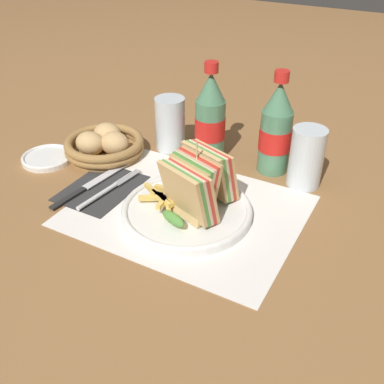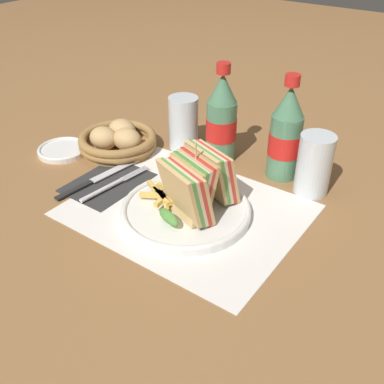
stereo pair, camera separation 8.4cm
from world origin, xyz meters
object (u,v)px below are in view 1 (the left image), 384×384
fork (104,192)px  plate_main (187,210)px  side_saucer (48,158)px  glass_far (170,124)px  coke_bottle_near (210,119)px  coke_bottle_far (276,130)px  knife (92,184)px  club_sandwich (197,184)px  bread_basket (104,145)px  glass_near (306,161)px

fork → plate_main: bearing=13.5°
side_saucer → glass_far: bearing=40.9°
coke_bottle_near → coke_bottle_far: 0.15m
knife → club_sandwich: bearing=11.1°
coke_bottle_far → fork: bearing=-134.9°
coke_bottle_near → bread_basket: (-0.22, -0.11, -0.07)m
club_sandwich → fork: size_ratio=1.04×
bread_basket → club_sandwich: bearing=-19.3°
club_sandwich → side_saucer: size_ratio=1.60×
coke_bottle_near → bread_basket: 0.25m
glass_near → glass_far: size_ratio=1.00×
club_sandwich → glass_far: bearing=131.2°
knife → coke_bottle_far: (0.30, 0.24, 0.09)m
knife → bread_basket: bread_basket is taller
fork → bread_basket: bread_basket is taller
coke_bottle_near → glass_near: 0.23m
coke_bottle_near → side_saucer: coke_bottle_near is taller
fork → glass_far: glass_far is taller
coke_bottle_far → plate_main: bearing=-108.9°
plate_main → fork: plate_main is taller
club_sandwich → plate_main: bearing=-141.5°
club_sandwich → coke_bottle_far: 0.24m
glass_far → bread_basket: (-0.12, -0.10, -0.04)m
plate_main → knife: 0.22m
glass_far → side_saucer: glass_far is taller
glass_near → bread_basket: size_ratio=0.69×
plate_main → side_saucer: 0.38m
fork → coke_bottle_far: bearing=51.4°
club_sandwich → bread_basket: club_sandwich is taller
plate_main → glass_near: 0.27m
club_sandwich → fork: bearing=-170.0°
fork → glass_far: 0.25m
fork → glass_far: size_ratio=1.41×
glass_near → side_saucer: glass_near is taller
club_sandwich → fork: 0.20m
club_sandwich → glass_near: club_sandwich is taller
fork → side_saucer: same height
knife → glass_near: glass_near is taller
glass_far → coke_bottle_near: bearing=2.4°
plate_main → glass_far: bearing=127.3°
club_sandwich → fork: (-0.19, -0.03, -0.06)m
glass_near → side_saucer: bearing=-161.4°
fork → knife: fork is taller
knife → side_saucer: bearing=172.6°
club_sandwich → fork: club_sandwich is taller
coke_bottle_near → glass_far: size_ratio=1.77×
plate_main → coke_bottle_far: coke_bottle_far is taller
fork → coke_bottle_near: 0.28m
side_saucer → club_sandwich: bearing=-2.8°
plate_main → side_saucer: size_ratio=2.13×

